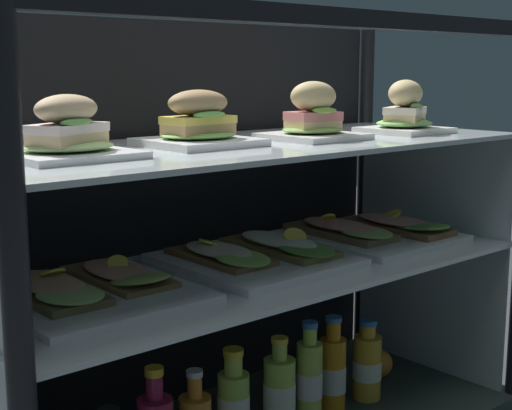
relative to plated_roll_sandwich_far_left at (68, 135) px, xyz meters
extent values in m
cylinder|color=black|center=(-0.21, -0.24, -0.25)|extent=(0.04, 0.04, 0.92)
cylinder|color=black|center=(1.04, 0.25, -0.25)|extent=(0.04, 0.04, 0.92)
cube|color=black|center=(0.42, -0.24, 0.19)|extent=(1.25, 0.03, 0.03)
cube|color=black|center=(0.42, 0.27, -0.23)|extent=(1.21, 0.01, 0.89)
cube|color=silver|center=(1.02, 0.01, -0.49)|extent=(0.01, 0.46, 0.37)
cube|color=silver|center=(0.42, 0.01, -0.30)|extent=(1.23, 0.48, 0.01)
cube|color=silver|center=(1.02, 0.01, -0.17)|extent=(0.01, 0.46, 0.25)
cube|color=silver|center=(0.42, 0.01, -0.04)|extent=(1.23, 0.48, 0.01)
cube|color=white|center=(0.00, 0.00, -0.03)|extent=(0.20, 0.20, 0.01)
ellipsoid|color=#A1CB75|center=(0.00, 0.00, -0.02)|extent=(0.15, 0.13, 0.02)
cube|color=#DFB988|center=(0.00, 0.00, -0.01)|extent=(0.15, 0.12, 0.02)
cube|color=silver|center=(0.00, 0.00, 0.01)|extent=(0.15, 0.12, 0.02)
ellipsoid|color=#5E9D49|center=(0.00, -0.03, 0.02)|extent=(0.08, 0.06, 0.01)
ellipsoid|color=tan|center=(0.00, 0.00, 0.04)|extent=(0.15, 0.12, 0.05)
cube|color=white|center=(0.29, 0.02, -0.03)|extent=(0.20, 0.20, 0.01)
ellipsoid|color=#76B652|center=(0.29, 0.02, -0.02)|extent=(0.15, 0.13, 0.01)
cube|color=tan|center=(0.29, 0.02, -0.01)|extent=(0.13, 0.08, 0.02)
cube|color=#E0C64D|center=(0.29, 0.02, 0.01)|extent=(0.14, 0.09, 0.01)
ellipsoid|color=#6AAE50|center=(0.29, -0.01, 0.02)|extent=(0.08, 0.03, 0.02)
ellipsoid|color=#9E7C50|center=(0.29, 0.02, 0.04)|extent=(0.14, 0.09, 0.05)
cube|color=white|center=(0.55, -0.02, -0.03)|extent=(0.18, 0.18, 0.01)
ellipsoid|color=#739947|center=(0.55, -0.02, -0.02)|extent=(0.14, 0.12, 0.02)
cube|color=#E6C785|center=(0.55, -0.02, -0.01)|extent=(0.11, 0.09, 0.02)
cube|color=#D47470|center=(0.55, -0.02, 0.01)|extent=(0.11, 0.09, 0.02)
ellipsoid|color=#79AC3E|center=(0.55, -0.06, 0.02)|extent=(0.06, 0.04, 0.02)
ellipsoid|color=tan|center=(0.55, -0.02, 0.05)|extent=(0.11, 0.09, 0.06)
cube|color=white|center=(0.82, -0.05, -0.03)|extent=(0.17, 0.17, 0.01)
ellipsoid|color=#74AC56|center=(0.82, -0.05, -0.02)|extent=(0.14, 0.12, 0.02)
cube|color=#E1C285|center=(0.82, -0.05, 0.00)|extent=(0.12, 0.11, 0.02)
cube|color=#F2DEC6|center=(0.82, -0.05, 0.01)|extent=(0.12, 0.11, 0.02)
ellipsoid|color=#5D8B48|center=(0.82, -0.08, 0.03)|extent=(0.07, 0.05, 0.02)
ellipsoid|color=tan|center=(0.82, -0.05, 0.05)|extent=(0.13, 0.11, 0.06)
cube|color=white|center=(0.05, 0.03, -0.29)|extent=(0.33, 0.35, 0.01)
cube|color=brown|center=(-0.02, 0.05, -0.28)|extent=(0.12, 0.25, 0.01)
ellipsoid|color=#A5D06F|center=(-0.02, -0.02, -0.26)|extent=(0.13, 0.15, 0.02)
ellipsoid|color=#E6AA84|center=(-0.02, 0.05, -0.26)|extent=(0.10, 0.20, 0.02)
cylinder|color=yellow|center=(0.00, 0.07, -0.25)|extent=(0.05, 0.05, 0.02)
cube|color=brown|center=(0.13, 0.07, -0.28)|extent=(0.12, 0.25, 0.01)
ellipsoid|color=#A5C559|center=(0.13, -0.01, -0.27)|extent=(0.12, 0.14, 0.04)
ellipsoid|color=#E8A27E|center=(0.13, 0.07, -0.27)|extent=(0.10, 0.20, 0.01)
cylinder|color=yellow|center=(0.13, 0.08, -0.26)|extent=(0.05, 0.05, 0.03)
cube|color=white|center=(0.42, 0.02, -0.29)|extent=(0.33, 0.35, 0.02)
cube|color=brown|center=(0.35, 0.05, -0.27)|extent=(0.12, 0.24, 0.01)
ellipsoid|color=#92C253|center=(0.35, -0.03, -0.26)|extent=(0.11, 0.13, 0.03)
ellipsoid|color=#F2E4C3|center=(0.35, 0.05, -0.26)|extent=(0.10, 0.19, 0.02)
cylinder|color=yellow|center=(0.35, 0.08, -0.25)|extent=(0.04, 0.05, 0.02)
cube|color=brown|center=(0.50, 0.02, -0.27)|extent=(0.12, 0.27, 0.01)
ellipsoid|color=#558C39|center=(0.50, -0.06, -0.26)|extent=(0.11, 0.15, 0.03)
ellipsoid|color=white|center=(0.50, 0.02, -0.26)|extent=(0.10, 0.22, 0.02)
cylinder|color=#FDE049|center=(0.51, -0.01, -0.24)|extent=(0.06, 0.06, 0.03)
cube|color=white|center=(0.79, 0.02, -0.29)|extent=(0.33, 0.35, 0.01)
cube|color=brown|center=(0.72, 0.05, -0.27)|extent=(0.12, 0.27, 0.01)
ellipsoid|color=#9DC363|center=(0.72, -0.03, -0.26)|extent=(0.11, 0.14, 0.02)
ellipsoid|color=#DF9584|center=(0.72, 0.05, -0.26)|extent=(0.10, 0.22, 0.02)
cylinder|color=yellow|center=(0.72, 0.09, -0.24)|extent=(0.05, 0.05, 0.02)
cube|color=brown|center=(0.87, 0.00, -0.27)|extent=(0.12, 0.28, 0.01)
ellipsoid|color=#63A743|center=(0.87, -0.08, -0.26)|extent=(0.13, 0.16, 0.04)
ellipsoid|color=#DE9388|center=(0.87, 0.00, -0.26)|extent=(0.10, 0.22, 0.02)
cylinder|color=yellow|center=(0.87, 0.02, -0.25)|extent=(0.06, 0.06, 0.02)
cylinder|color=maroon|center=(0.12, -0.05, -0.46)|extent=(0.03, 0.03, 0.05)
cylinder|color=gold|center=(0.12, -0.05, -0.43)|extent=(0.03, 0.03, 0.02)
cylinder|color=orange|center=(0.24, -0.02, -0.50)|extent=(0.03, 0.03, 0.04)
cylinder|color=silver|center=(0.24, -0.02, -0.48)|extent=(0.03, 0.03, 0.01)
cylinder|color=#BBCF4D|center=(0.33, -0.03, -0.48)|extent=(0.04, 0.04, 0.04)
cylinder|color=gold|center=(0.33, -0.03, -0.45)|extent=(0.04, 0.04, 0.01)
cylinder|color=#B7DA54|center=(0.44, -0.04, -0.58)|extent=(0.07, 0.07, 0.18)
cylinder|color=white|center=(0.44, -0.04, -0.58)|extent=(0.07, 0.07, 0.06)
cylinder|color=#B1CC53|center=(0.44, -0.04, -0.48)|extent=(0.03, 0.03, 0.04)
cylinder|color=gold|center=(0.44, -0.04, -0.45)|extent=(0.04, 0.04, 0.01)
cylinder|color=#B9CE55|center=(0.53, -0.05, -0.58)|extent=(0.06, 0.06, 0.20)
cylinder|color=white|center=(0.53, -0.05, -0.57)|extent=(0.06, 0.06, 0.06)
cylinder|color=#AED94D|center=(0.53, -0.05, -0.46)|extent=(0.03, 0.03, 0.04)
cylinder|color=#306CB2|center=(0.53, -0.05, -0.44)|extent=(0.03, 0.03, 0.01)
cylinder|color=orange|center=(0.63, -0.02, -0.59)|extent=(0.06, 0.06, 0.17)
cylinder|color=silver|center=(0.63, -0.02, -0.60)|extent=(0.06, 0.06, 0.06)
cylinder|color=orange|center=(0.63, -0.02, -0.48)|extent=(0.03, 0.03, 0.04)
cylinder|color=#3170B4|center=(0.63, -0.02, -0.45)|extent=(0.04, 0.04, 0.01)
cylinder|color=gold|center=(0.74, -0.03, -0.60)|extent=(0.07, 0.07, 0.15)
cylinder|color=white|center=(0.74, -0.03, -0.60)|extent=(0.07, 0.07, 0.05)
cylinder|color=gold|center=(0.74, -0.03, -0.51)|extent=(0.04, 0.04, 0.03)
cylinder|color=#2973B2|center=(0.74, -0.03, -0.48)|extent=(0.04, 0.04, 0.01)
sphere|color=orange|center=(0.86, 0.04, -0.64)|extent=(0.07, 0.07, 0.07)
camera|label=1|loc=(-0.58, -1.14, 0.11)|focal=53.07mm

